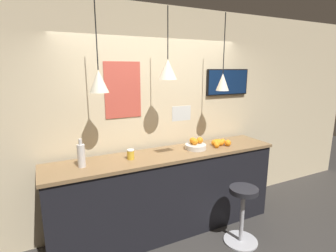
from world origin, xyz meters
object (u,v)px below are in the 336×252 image
object	(u,v)px
juice_bottle	(81,155)
mounted_tv	(228,82)
bar_stool	(243,208)
spread_jar	(131,154)
fruit_bowl	(196,145)

from	to	relation	value
juice_bottle	mounted_tv	xyz separation A→B (m)	(2.21, 0.35, 0.71)
mounted_tv	bar_stool	bearing A→B (deg)	-115.67
spread_jar	mounted_tv	world-z (taller)	mounted_tv
fruit_bowl	mounted_tv	world-z (taller)	mounted_tv
spread_jar	mounted_tv	size ratio (longest dim) A/B	0.16
bar_stool	fruit_bowl	world-z (taller)	fruit_bowl
spread_jar	fruit_bowl	bearing A→B (deg)	0.43
bar_stool	spread_jar	size ratio (longest dim) A/B	6.15
bar_stool	spread_jar	world-z (taller)	spread_jar
fruit_bowl	mounted_tv	size ratio (longest dim) A/B	0.38
mounted_tv	spread_jar	bearing A→B (deg)	-168.01
spread_jar	bar_stool	bearing A→B (deg)	-27.45
juice_bottle	mounted_tv	world-z (taller)	mounted_tv
juice_bottle	spread_jar	xyz separation A→B (m)	(0.55, 0.00, -0.07)
juice_bottle	mounted_tv	bearing A→B (deg)	9.06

